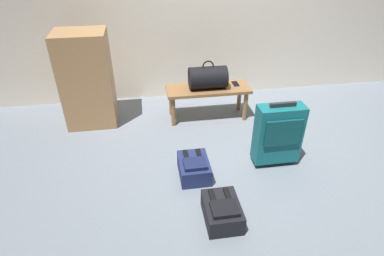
{
  "coord_description": "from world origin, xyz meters",
  "views": [
    {
      "loc": [
        -0.86,
        -2.5,
        2.01
      ],
      "look_at": [
        -0.43,
        0.25,
        0.25
      ],
      "focal_mm": 29.57,
      "sensor_mm": 36.0,
      "label": 1
    }
  ],
  "objects": [
    {
      "name": "suitcase_upright_teal",
      "position": [
        0.34,
        -0.13,
        0.35
      ],
      "size": [
        0.44,
        0.21,
        0.68
      ],
      "color": "#14666B",
      "rests_on": "ground"
    },
    {
      "name": "cell_phone",
      "position": [
        0.21,
        0.92,
        0.41
      ],
      "size": [
        0.07,
        0.14,
        0.01
      ],
      "color": "#191E4C",
      "rests_on": "bench"
    },
    {
      "name": "side_cabinet",
      "position": [
        -1.53,
        0.99,
        0.55
      ],
      "size": [
        0.56,
        0.44,
        1.1
      ],
      "color": "#A87A4C",
      "rests_on": "ground"
    },
    {
      "name": "bench",
      "position": [
        -0.14,
        0.88,
        0.34
      ],
      "size": [
        1.0,
        0.36,
        0.4
      ],
      "color": "olive",
      "rests_on": "ground"
    },
    {
      "name": "ground_plane",
      "position": [
        0.0,
        0.0,
        0.0
      ],
      "size": [
        6.6,
        6.6,
        0.0
      ],
      "primitive_type": "plane",
      "color": "slate"
    },
    {
      "name": "backpack_dark",
      "position": [
        -0.35,
        -0.77,
        0.09
      ],
      "size": [
        0.28,
        0.38,
        0.21
      ],
      "color": "black",
      "rests_on": "ground"
    },
    {
      "name": "backpack_navy",
      "position": [
        -0.48,
        -0.2,
        0.09
      ],
      "size": [
        0.28,
        0.38,
        0.21
      ],
      "color": "navy",
      "rests_on": "ground"
    },
    {
      "name": "duffel_bag_black",
      "position": [
        -0.15,
        0.88,
        0.54
      ],
      "size": [
        0.44,
        0.26,
        0.34
      ],
      "color": "black",
      "rests_on": "bench"
    }
  ]
}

